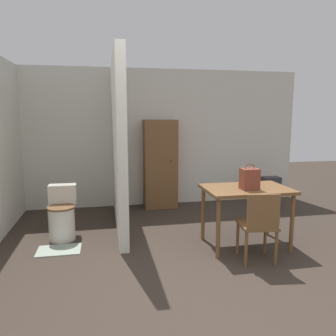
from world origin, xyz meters
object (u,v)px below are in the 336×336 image
wooden_cabinet (160,164)px  dining_table (246,195)px  wooden_chair (259,224)px  space_heater (270,193)px  toilet (62,216)px  handbag (249,179)px

wooden_cabinet → dining_table: bearing=-69.2°
wooden_chair → space_heater: size_ratio=1.41×
wooden_chair → toilet: (-2.29, 1.20, -0.14)m
wooden_cabinet → handbag: bearing=-70.3°
handbag → wooden_chair: bearing=-97.0°
dining_table → toilet: dining_table is taller
dining_table → handbag: size_ratio=3.31×
toilet → space_heater: bearing=12.3°
wooden_cabinet → space_heater: (1.91, -0.52, -0.50)m
wooden_chair → space_heater: wooden_chair is taller
space_heater → wooden_cabinet: bearing=164.7°
wooden_chair → wooden_cabinet: (-0.71, 2.49, 0.34)m
toilet → wooden_cabinet: bearing=39.0°
toilet → dining_table: bearing=-17.1°
wooden_chair → wooden_cabinet: 2.61m
space_heater → handbag: bearing=-126.4°
wooden_chair → toilet: 2.59m
toilet → handbag: size_ratio=2.20×
wooden_cabinet → space_heater: wooden_cabinet is taller
wooden_chair → handbag: size_ratio=2.56×
toilet → wooden_cabinet: size_ratio=0.45×
dining_table → toilet: 2.48m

